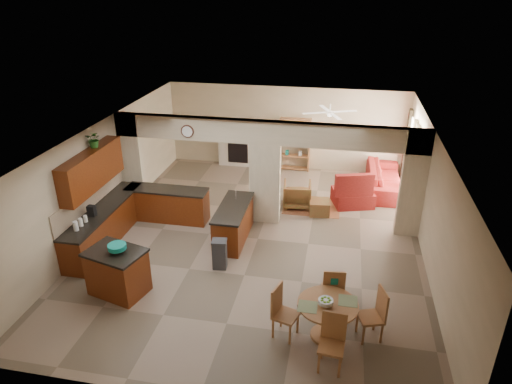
% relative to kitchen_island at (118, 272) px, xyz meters
% --- Properties ---
extents(floor, '(10.00, 10.00, 0.00)m').
position_rel_kitchen_island_xyz_m(floor, '(2.44, 2.66, -0.50)').
color(floor, '#7D6856').
rests_on(floor, ground).
extents(ceiling, '(10.00, 10.00, 0.00)m').
position_rel_kitchen_island_xyz_m(ceiling, '(2.44, 2.66, 2.30)').
color(ceiling, white).
rests_on(ceiling, wall_back).
extents(wall_back, '(8.00, 0.00, 8.00)m').
position_rel_kitchen_island_xyz_m(wall_back, '(2.44, 7.66, 0.90)').
color(wall_back, '#CBB694').
rests_on(wall_back, floor).
extents(wall_front, '(8.00, 0.00, 8.00)m').
position_rel_kitchen_island_xyz_m(wall_front, '(2.44, -2.34, 0.90)').
color(wall_front, '#CBB694').
rests_on(wall_front, floor).
extents(wall_left, '(0.00, 10.00, 10.00)m').
position_rel_kitchen_island_xyz_m(wall_left, '(-1.56, 2.66, 0.90)').
color(wall_left, '#CBB694').
rests_on(wall_left, floor).
extents(wall_right, '(0.00, 10.00, 10.00)m').
position_rel_kitchen_island_xyz_m(wall_right, '(6.44, 2.66, 0.90)').
color(wall_right, '#CBB694').
rests_on(wall_right, floor).
extents(partition_left_pier, '(0.60, 0.25, 2.80)m').
position_rel_kitchen_island_xyz_m(partition_left_pier, '(-1.26, 3.66, 0.90)').
color(partition_left_pier, '#CBB694').
rests_on(partition_left_pier, floor).
extents(partition_center_pier, '(0.80, 0.25, 2.20)m').
position_rel_kitchen_island_xyz_m(partition_center_pier, '(2.44, 3.66, 0.60)').
color(partition_center_pier, '#CBB694').
rests_on(partition_center_pier, floor).
extents(partition_right_pier, '(0.60, 0.25, 2.80)m').
position_rel_kitchen_island_xyz_m(partition_right_pier, '(6.14, 3.66, 0.90)').
color(partition_right_pier, '#CBB694').
rests_on(partition_right_pier, floor).
extents(partition_header, '(8.00, 0.25, 0.60)m').
position_rel_kitchen_island_xyz_m(partition_header, '(2.44, 3.66, 2.00)').
color(partition_header, '#CBB694').
rests_on(partition_header, partition_center_pier).
extents(kitchen_counter, '(2.52, 3.29, 1.48)m').
position_rel_kitchen_island_xyz_m(kitchen_counter, '(-0.82, 2.42, -0.03)').
color(kitchen_counter, '#491808').
rests_on(kitchen_counter, floor).
extents(upper_cabinets, '(0.35, 2.40, 0.90)m').
position_rel_kitchen_island_xyz_m(upper_cabinets, '(-1.38, 1.86, 1.42)').
color(upper_cabinets, '#491808').
rests_on(upper_cabinets, wall_left).
extents(peninsula, '(0.70, 1.85, 0.91)m').
position_rel_kitchen_island_xyz_m(peninsula, '(1.84, 2.55, -0.04)').
color(peninsula, '#491808').
rests_on(peninsula, floor).
extents(wall_clock, '(0.34, 0.03, 0.34)m').
position_rel_kitchen_island_xyz_m(wall_clock, '(0.44, 3.51, 1.95)').
color(wall_clock, '#52271B').
rests_on(wall_clock, partition_header).
extents(rug, '(1.60, 1.30, 0.01)m').
position_rel_kitchen_island_xyz_m(rug, '(3.64, 4.76, -0.49)').
color(rug, brown).
rests_on(rug, floor).
extents(fireplace, '(1.60, 0.35, 1.20)m').
position_rel_kitchen_island_xyz_m(fireplace, '(0.84, 7.50, 0.11)').
color(fireplace, beige).
rests_on(fireplace, floor).
extents(shelving_unit, '(1.00, 0.32, 1.80)m').
position_rel_kitchen_island_xyz_m(shelving_unit, '(2.79, 7.48, 0.40)').
color(shelving_unit, '#9B6735').
rests_on(shelving_unit, floor).
extents(window_a, '(0.02, 0.90, 1.90)m').
position_rel_kitchen_island_xyz_m(window_a, '(6.41, 4.96, 0.70)').
color(window_a, white).
rests_on(window_a, wall_right).
extents(window_b, '(0.02, 0.90, 1.90)m').
position_rel_kitchen_island_xyz_m(window_b, '(6.41, 6.66, 0.70)').
color(window_b, white).
rests_on(window_b, wall_right).
extents(glazed_door, '(0.02, 0.70, 2.10)m').
position_rel_kitchen_island_xyz_m(glazed_door, '(6.41, 5.81, 0.55)').
color(glazed_door, white).
rests_on(glazed_door, wall_right).
extents(drape_a_left, '(0.10, 0.28, 2.30)m').
position_rel_kitchen_island_xyz_m(drape_a_left, '(6.37, 4.36, 0.70)').
color(drape_a_left, '#401E19').
rests_on(drape_a_left, wall_right).
extents(drape_a_right, '(0.10, 0.28, 2.30)m').
position_rel_kitchen_island_xyz_m(drape_a_right, '(6.37, 5.56, 0.70)').
color(drape_a_right, '#401E19').
rests_on(drape_a_right, wall_right).
extents(drape_b_left, '(0.10, 0.28, 2.30)m').
position_rel_kitchen_island_xyz_m(drape_b_left, '(6.37, 6.06, 0.70)').
color(drape_b_left, '#401E19').
rests_on(drape_b_left, wall_right).
extents(drape_b_right, '(0.10, 0.28, 2.30)m').
position_rel_kitchen_island_xyz_m(drape_b_right, '(6.37, 7.26, 0.70)').
color(drape_b_right, '#401E19').
rests_on(drape_b_right, wall_right).
extents(ceiling_fan, '(1.00, 1.00, 0.10)m').
position_rel_kitchen_island_xyz_m(ceiling_fan, '(3.94, 5.66, 2.06)').
color(ceiling_fan, white).
rests_on(ceiling_fan, ceiling).
extents(kitchen_island, '(1.32, 1.09, 0.99)m').
position_rel_kitchen_island_xyz_m(kitchen_island, '(0.00, 0.00, 0.00)').
color(kitchen_island, '#491808').
rests_on(kitchen_island, floor).
extents(teal_bowl, '(0.37, 0.37, 0.17)m').
position_rel_kitchen_island_xyz_m(teal_bowl, '(0.08, -0.01, 0.58)').
color(teal_bowl, '#127F72').
rests_on(teal_bowl, kitchen_island).
extents(trash_can, '(0.34, 0.30, 0.66)m').
position_rel_kitchen_island_xyz_m(trash_can, '(1.83, 1.26, -0.17)').
color(trash_can, '#2E2D30').
rests_on(trash_can, floor).
extents(dining_table, '(1.09, 1.09, 0.75)m').
position_rel_kitchen_island_xyz_m(dining_table, '(4.32, -0.51, -0.00)').
color(dining_table, '#9B6735').
rests_on(dining_table, floor).
extents(fruit_bowl, '(0.27, 0.27, 0.14)m').
position_rel_kitchen_island_xyz_m(fruit_bowl, '(4.28, -0.57, 0.32)').
color(fruit_bowl, '#72BC28').
rests_on(fruit_bowl, dining_table).
extents(sofa, '(2.57, 1.04, 0.74)m').
position_rel_kitchen_island_xyz_m(sofa, '(5.74, 6.33, -0.13)').
color(sofa, maroon).
rests_on(sofa, floor).
extents(chaise, '(1.30, 1.17, 0.44)m').
position_rel_kitchen_island_xyz_m(chaise, '(4.78, 5.11, -0.28)').
color(chaise, maroon).
rests_on(chaise, floor).
extents(armchair, '(0.86, 0.88, 0.73)m').
position_rel_kitchen_island_xyz_m(armchair, '(3.20, 4.71, -0.14)').
color(armchair, maroon).
rests_on(armchair, floor).
extents(ottoman, '(0.61, 0.61, 0.40)m').
position_rel_kitchen_island_xyz_m(ottoman, '(3.87, 4.34, -0.30)').
color(ottoman, maroon).
rests_on(ottoman, floor).
extents(plant, '(0.41, 0.37, 0.40)m').
position_rel_kitchen_island_xyz_m(plant, '(-1.38, 2.16, 2.07)').
color(plant, '#144813').
rests_on(plant, upper_cabinets).
extents(chair_north, '(0.46, 0.46, 1.02)m').
position_rel_kitchen_island_xyz_m(chair_north, '(4.39, 0.20, 0.05)').
color(chair_north, '#9B6735').
rests_on(chair_north, floor).
extents(chair_east, '(0.53, 0.53, 1.02)m').
position_rel_kitchen_island_xyz_m(chair_east, '(5.17, -0.35, 0.05)').
color(chair_east, '#9B6735').
rests_on(chair_east, floor).
extents(chair_south, '(0.46, 0.46, 1.02)m').
position_rel_kitchen_island_xyz_m(chair_south, '(4.44, -1.16, 0.05)').
color(chair_south, '#9B6735').
rests_on(chair_south, floor).
extents(chair_west, '(0.53, 0.53, 1.02)m').
position_rel_kitchen_island_xyz_m(chair_west, '(3.50, -0.59, 0.05)').
color(chair_west, '#9B6735').
rests_on(chair_west, floor).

